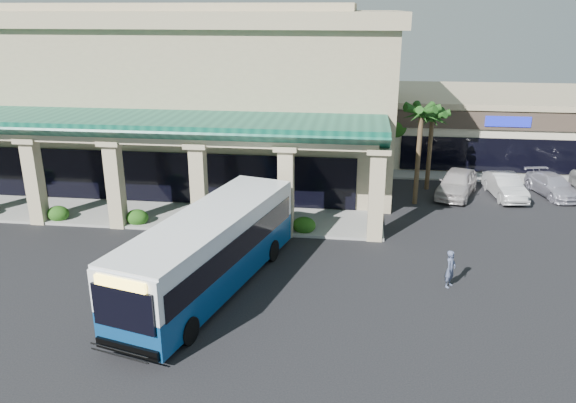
# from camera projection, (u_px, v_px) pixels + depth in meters

# --- Properties ---
(ground) EXTENTS (110.00, 110.00, 0.00)m
(ground) POSITION_uv_depth(u_px,v_px,m) (236.00, 279.00, 24.27)
(ground) COLOR black
(main_building) EXTENTS (30.80, 14.80, 11.35)m
(main_building) POSITION_uv_depth(u_px,v_px,m) (169.00, 91.00, 38.36)
(main_building) COLOR tan
(main_building) RESTS_ON ground
(arcade) EXTENTS (30.00, 6.20, 5.70)m
(arcade) POSITION_uv_depth(u_px,v_px,m) (118.00, 167.00, 30.67)
(arcade) COLOR #0C4C3B
(arcade) RESTS_ON ground
(strip_mall) EXTENTS (22.50, 12.50, 4.90)m
(strip_mall) POSITION_uv_depth(u_px,v_px,m) (527.00, 124.00, 43.79)
(strip_mall) COLOR beige
(strip_mall) RESTS_ON ground
(palm_0) EXTENTS (2.40, 2.40, 6.60)m
(palm_0) POSITION_uv_depth(u_px,v_px,m) (419.00, 150.00, 32.47)
(palm_0) COLOR #14390F
(palm_0) RESTS_ON ground
(palm_1) EXTENTS (2.40, 2.40, 5.80)m
(palm_1) POSITION_uv_depth(u_px,v_px,m) (430.00, 145.00, 35.30)
(palm_1) COLOR #14390F
(palm_1) RESTS_ON ground
(broadleaf_tree) EXTENTS (2.60, 2.60, 4.81)m
(broadleaf_tree) POSITION_uv_depth(u_px,v_px,m) (393.00, 135.00, 40.38)
(broadleaf_tree) COLOR #1D4910
(broadleaf_tree) RESTS_ON ground
(transit_bus) EXTENTS (5.60, 12.06, 3.28)m
(transit_bus) POSITION_uv_depth(u_px,v_px,m) (211.00, 253.00, 22.89)
(transit_bus) COLOR navy
(transit_bus) RESTS_ON ground
(pedestrian) EXTENTS (0.64, 0.71, 1.62)m
(pedestrian) POSITION_uv_depth(u_px,v_px,m) (450.00, 269.00, 23.36)
(pedestrian) COLOR #495373
(pedestrian) RESTS_ON ground
(car_silver) EXTENTS (3.45, 5.22, 1.65)m
(car_silver) POSITION_uv_depth(u_px,v_px,m) (457.00, 183.00, 34.71)
(car_silver) COLOR silver
(car_silver) RESTS_ON ground
(car_white) EXTENTS (2.02, 4.56, 1.45)m
(car_white) POSITION_uv_depth(u_px,v_px,m) (505.00, 186.00, 34.43)
(car_white) COLOR silver
(car_white) RESTS_ON ground
(car_red) EXTENTS (2.83, 4.76, 1.29)m
(car_red) POSITION_uv_depth(u_px,v_px,m) (553.00, 185.00, 34.82)
(car_red) COLOR #A6A4B4
(car_red) RESTS_ON ground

